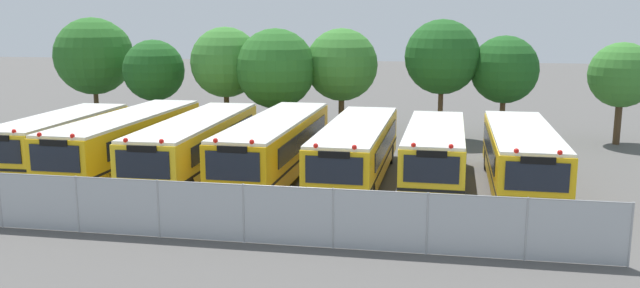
{
  "coord_description": "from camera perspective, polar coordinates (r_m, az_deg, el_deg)",
  "views": [
    {
      "loc": [
        6.96,
        -27.08,
        6.91
      ],
      "look_at": [
        1.97,
        0.0,
        1.6
      ],
      "focal_mm": 36.73,
      "sensor_mm": 36.0,
      "label": 1
    }
  ],
  "objects": [
    {
      "name": "school_bus_3",
      "position": [
        28.46,
        -3.89,
        -0.16
      ],
      "size": [
        2.66,
        11.66,
        2.77
      ],
      "rotation": [
        0.0,
        0.0,
        3.12
      ],
      "color": "#EAA80C",
      "rests_on": "ground_plane"
    },
    {
      "name": "school_bus_0",
      "position": [
        32.77,
        -21.68,
        0.39
      ],
      "size": [
        2.72,
        9.34,
        2.59
      ],
      "rotation": [
        0.0,
        0.0,
        3.16
      ],
      "color": "yellow",
      "rests_on": "ground_plane"
    },
    {
      "name": "school_bus_2",
      "position": [
        29.29,
        -10.68,
        -0.07
      ],
      "size": [
        2.76,
        11.51,
        2.71
      ],
      "rotation": [
        0.0,
        0.0,
        3.16
      ],
      "color": "yellow",
      "rests_on": "ground_plane"
    },
    {
      "name": "school_bus_4",
      "position": [
        28.04,
        3.2,
        -0.47
      ],
      "size": [
        2.71,
        11.22,
        2.62
      ],
      "rotation": [
        0.0,
        0.0,
        3.13
      ],
      "color": "yellow",
      "rests_on": "ground_plane"
    },
    {
      "name": "school_bus_5",
      "position": [
        27.72,
        9.97,
        -0.76
      ],
      "size": [
        2.57,
        9.51,
        2.62
      ],
      "rotation": [
        0.0,
        0.0,
        3.12
      ],
      "color": "yellow",
      "rests_on": "ground_plane"
    },
    {
      "name": "chainlink_fence",
      "position": [
        20.97,
        -10.36,
        -5.69
      ],
      "size": [
        25.39,
        0.07,
        1.9
      ],
      "color": "#9EA0A3",
      "rests_on": "ground_plane"
    },
    {
      "name": "tree_6",
      "position": [
        38.46,
        15.6,
        6.27
      ],
      "size": [
        3.82,
        3.82,
        5.97
      ],
      "color": "#4C3823",
      "rests_on": "ground_plane"
    },
    {
      "name": "tree_5",
      "position": [
        37.93,
        10.74,
        7.48
      ],
      "size": [
        4.24,
        4.24,
        6.87
      ],
      "color": "#4C3823",
      "rests_on": "ground_plane"
    },
    {
      "name": "tree_2",
      "position": [
        39.77,
        -8.08,
        7.01
      ],
      "size": [
        4.2,
        4.2,
        6.42
      ],
      "color": "#4C3823",
      "rests_on": "ground_plane"
    },
    {
      "name": "tree_7",
      "position": [
        39.53,
        25.01,
        5.43
      ],
      "size": [
        3.6,
        3.56,
        5.64
      ],
      "color": "#4C3823",
      "rests_on": "ground_plane"
    },
    {
      "name": "school_bus_6",
      "position": [
        27.86,
        17.11,
        -0.99
      ],
      "size": [
        2.72,
        10.48,
        2.65
      ],
      "rotation": [
        0.0,
        0.0,
        3.13
      ],
      "color": "yellow",
      "rests_on": "ground_plane"
    },
    {
      "name": "ground_plane",
      "position": [
        28.81,
        -3.86,
        -2.99
      ],
      "size": [
        160.0,
        160.0,
        0.0
      ],
      "primitive_type": "plane",
      "color": "#514F4C"
    },
    {
      "name": "tree_1",
      "position": [
        41.78,
        -14.3,
        6.3
      ],
      "size": [
        3.77,
        3.77,
        5.63
      ],
      "color": "#4C3823",
      "rests_on": "ground_plane"
    },
    {
      "name": "tree_0",
      "position": [
        45.2,
        -18.92,
        7.37
      ],
      "size": [
        4.99,
        4.98,
        6.98
      ],
      "color": "#4C3823",
      "rests_on": "ground_plane"
    },
    {
      "name": "school_bus_1",
      "position": [
        31.03,
        -16.4,
        0.31
      ],
      "size": [
        2.63,
        11.58,
        2.73
      ],
      "rotation": [
        0.0,
        0.0,
        3.13
      ],
      "color": "yellow",
      "rests_on": "ground_plane"
    },
    {
      "name": "tree_4",
      "position": [
        39.05,
        1.84,
        6.92
      ],
      "size": [
        4.28,
        4.28,
        6.34
      ],
      "color": "#4C3823",
      "rests_on": "ground_plane"
    },
    {
      "name": "tree_3",
      "position": [
        38.37,
        -3.76,
        6.53
      ],
      "size": [
        4.66,
        4.66,
        6.35
      ],
      "color": "#4C3823",
      "rests_on": "ground_plane"
    }
  ]
}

